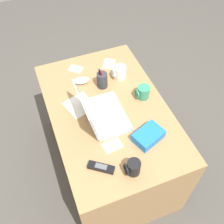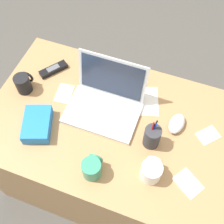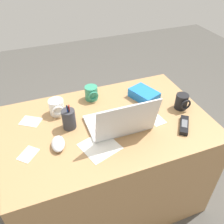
{
  "view_description": "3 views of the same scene",
  "coord_description": "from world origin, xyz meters",
  "px_view_note": "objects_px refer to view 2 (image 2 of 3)",
  "views": [
    {
      "loc": [
        -1.05,
        0.38,
        2.07
      ],
      "look_at": [
        -0.07,
        0.0,
        0.76
      ],
      "focal_mm": 43.14,
      "sensor_mm": 36.0,
      "label": 1
    },
    {
      "loc": [
        0.25,
        -0.62,
        1.89
      ],
      "look_at": [
        0.01,
        0.02,
        0.76
      ],
      "focal_mm": 46.23,
      "sensor_mm": 36.0,
      "label": 2
    },
    {
      "loc": [
        0.35,
        0.98,
        1.59
      ],
      "look_at": [
        -0.03,
        -0.02,
        0.75
      ],
      "focal_mm": 38.21,
      "sensor_mm": 36.0,
      "label": 3
    }
  ],
  "objects_px": {
    "computer_mouse": "(177,124)",
    "coffee_mug_spare": "(92,168)",
    "laptop": "(105,102)",
    "coffee_mug_white": "(23,83)",
    "cordless_phone": "(53,69)",
    "pen_holder": "(152,137)",
    "snack_bag": "(37,124)",
    "coffee_mug_tall": "(151,171)"
  },
  "relations": [
    {
      "from": "coffee_mug_tall",
      "to": "pen_holder",
      "type": "bearing_deg",
      "value": 105.7
    },
    {
      "from": "coffee_mug_tall",
      "to": "cordless_phone",
      "type": "xyz_separation_m",
      "value": [
        -0.64,
        0.37,
        -0.03
      ]
    },
    {
      "from": "computer_mouse",
      "to": "coffee_mug_white",
      "type": "relative_size",
      "value": 1.21
    },
    {
      "from": "computer_mouse",
      "to": "cordless_phone",
      "type": "height_order",
      "value": "computer_mouse"
    },
    {
      "from": "coffee_mug_white",
      "to": "pen_holder",
      "type": "height_order",
      "value": "pen_holder"
    },
    {
      "from": "coffee_mug_spare",
      "to": "snack_bag",
      "type": "xyz_separation_m",
      "value": [
        -0.32,
        0.11,
        -0.02
      ]
    },
    {
      "from": "pen_holder",
      "to": "snack_bag",
      "type": "height_order",
      "value": "pen_holder"
    },
    {
      "from": "laptop",
      "to": "coffee_mug_tall",
      "type": "height_order",
      "value": "laptop"
    },
    {
      "from": "computer_mouse",
      "to": "coffee_mug_spare",
      "type": "height_order",
      "value": "coffee_mug_spare"
    },
    {
      "from": "laptop",
      "to": "pen_holder",
      "type": "xyz_separation_m",
      "value": [
        0.26,
        -0.11,
        0.01
      ]
    },
    {
      "from": "computer_mouse",
      "to": "snack_bag",
      "type": "xyz_separation_m",
      "value": [
        -0.6,
        -0.23,
        0.01
      ]
    },
    {
      "from": "computer_mouse",
      "to": "cordless_phone",
      "type": "xyz_separation_m",
      "value": [
        -0.68,
        0.1,
        -0.01
      ]
    },
    {
      "from": "pen_holder",
      "to": "coffee_mug_spare",
      "type": "bearing_deg",
      "value": -131.49
    },
    {
      "from": "computer_mouse",
      "to": "coffee_mug_spare",
      "type": "relative_size",
      "value": 1.21
    },
    {
      "from": "computer_mouse",
      "to": "coffee_mug_white",
      "type": "distance_m",
      "value": 0.77
    },
    {
      "from": "coffee_mug_white",
      "to": "coffee_mug_spare",
      "type": "bearing_deg",
      "value": -30.72
    },
    {
      "from": "coffee_mug_white",
      "to": "coffee_mug_tall",
      "type": "distance_m",
      "value": 0.75
    },
    {
      "from": "cordless_phone",
      "to": "pen_holder",
      "type": "bearing_deg",
      "value": -20.52
    },
    {
      "from": "coffee_mug_spare",
      "to": "pen_holder",
      "type": "xyz_separation_m",
      "value": [
        0.19,
        0.22,
        0.01
      ]
    },
    {
      "from": "computer_mouse",
      "to": "coffee_mug_tall",
      "type": "bearing_deg",
      "value": -91.09
    },
    {
      "from": "computer_mouse",
      "to": "coffee_mug_tall",
      "type": "height_order",
      "value": "coffee_mug_tall"
    },
    {
      "from": "cordless_phone",
      "to": "snack_bag",
      "type": "distance_m",
      "value": 0.34
    },
    {
      "from": "coffee_mug_white",
      "to": "pen_holder",
      "type": "relative_size",
      "value": 0.57
    },
    {
      "from": "computer_mouse",
      "to": "pen_holder",
      "type": "xyz_separation_m",
      "value": [
        -0.09,
        -0.13,
        0.04
      ]
    },
    {
      "from": "coffee_mug_tall",
      "to": "cordless_phone",
      "type": "distance_m",
      "value": 0.74
    },
    {
      "from": "coffee_mug_white",
      "to": "laptop",
      "type": "bearing_deg",
      "value": 5.3
    },
    {
      "from": "pen_holder",
      "to": "snack_bag",
      "type": "relative_size",
      "value": 0.94
    },
    {
      "from": "laptop",
      "to": "coffee_mug_spare",
      "type": "bearing_deg",
      "value": -78.58
    },
    {
      "from": "coffee_mug_spare",
      "to": "computer_mouse",
      "type": "bearing_deg",
      "value": 50.77
    },
    {
      "from": "computer_mouse",
      "to": "coffee_mug_spare",
      "type": "distance_m",
      "value": 0.45
    },
    {
      "from": "coffee_mug_tall",
      "to": "coffee_mug_white",
      "type": "bearing_deg",
      "value": 163.37
    },
    {
      "from": "coffee_mug_spare",
      "to": "cordless_phone",
      "type": "bearing_deg",
      "value": 132.34
    },
    {
      "from": "laptop",
      "to": "snack_bag",
      "type": "bearing_deg",
      "value": -139.79
    },
    {
      "from": "coffee_mug_white",
      "to": "snack_bag",
      "type": "height_order",
      "value": "coffee_mug_white"
    },
    {
      "from": "laptop",
      "to": "computer_mouse",
      "type": "xyz_separation_m",
      "value": [
        0.35,
        0.02,
        -0.03
      ]
    },
    {
      "from": "laptop",
      "to": "coffee_mug_white",
      "type": "relative_size",
      "value": 3.63
    },
    {
      "from": "computer_mouse",
      "to": "cordless_phone",
      "type": "bearing_deg",
      "value": -179.54
    },
    {
      "from": "coffee_mug_tall",
      "to": "coffee_mug_spare",
      "type": "height_order",
      "value": "coffee_mug_tall"
    },
    {
      "from": "laptop",
      "to": "coffee_mug_spare",
      "type": "distance_m",
      "value": 0.33
    },
    {
      "from": "coffee_mug_spare",
      "to": "cordless_phone",
      "type": "relative_size",
      "value": 0.64
    },
    {
      "from": "computer_mouse",
      "to": "coffee_mug_tall",
      "type": "xyz_separation_m",
      "value": [
        -0.05,
        -0.27,
        0.03
      ]
    },
    {
      "from": "coffee_mug_white",
      "to": "coffee_mug_spare",
      "type": "relative_size",
      "value": 1.0
    }
  ]
}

